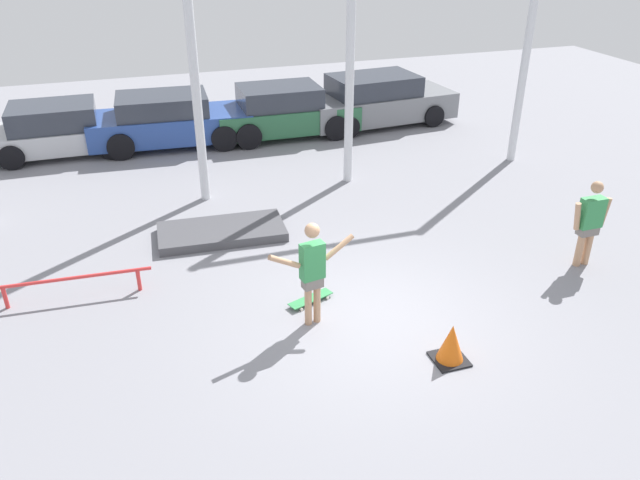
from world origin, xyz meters
The scene contains 13 objects.
ground_plane centered at (0.00, 0.00, 0.00)m, with size 36.00×36.00×0.00m, color gray.
skateboarder centered at (-0.86, 0.19, 0.99)m, with size 1.44×0.34×1.75m.
skateboard centered at (-0.72, 0.75, 0.06)m, with size 0.83×0.48×0.08m.
manual_pad centered at (-1.70, 3.59, 0.09)m, with size 2.50×1.21×0.18m, color #47474C.
grind_rail centered at (-4.45, 2.08, 0.34)m, with size 2.58×0.19×0.43m.
canopy_support_left centered at (-3.99, 5.53, 3.24)m, with size 4.76×0.20×5.37m.
canopy_support_right centered at (3.99, 5.53, 3.24)m, with size 4.76×0.20×5.37m.
parked_car_silver centered at (-4.87, 9.72, 0.64)m, with size 3.91×1.97×1.33m.
parked_car_blue centered at (-2.05, 9.50, 0.69)m, with size 4.43×2.15×1.42m.
parked_car_green centered at (1.16, 9.32, 0.69)m, with size 4.06×1.96×1.44m.
parked_car_grey centered at (4.11, 9.48, 0.72)m, with size 4.69×2.28×1.49m.
bystander centered at (4.40, 0.39, 0.90)m, with size 0.77×0.22×1.65m.
traffic_cone centered at (0.75, -1.33, 0.30)m, with size 0.49×0.49×0.61m.
Camera 1 is at (-3.29, -7.58, 5.79)m, focal length 35.00 mm.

